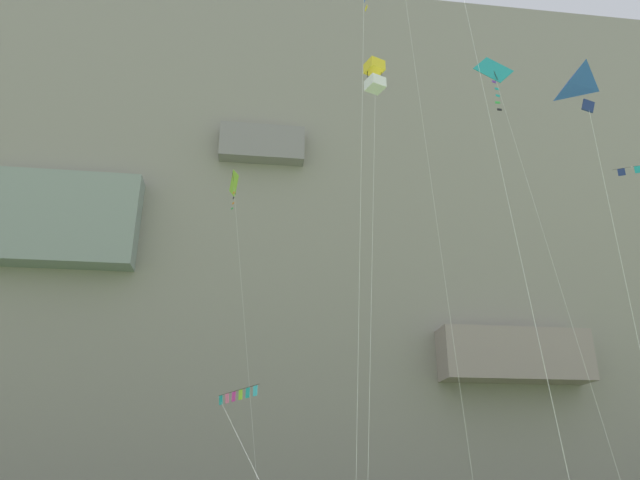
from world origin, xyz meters
name	(u,v)px	position (x,y,z in m)	size (l,w,h in m)	color
cliff_face	(256,245)	(0.00, 62.08, 29.94)	(180.00, 28.49, 59.92)	gray
kite_diamond_low_right	(235,193)	(-1.93, 29.88, 21.09)	(2.95, 4.79, 22.84)	#8CCC33
kite_box_low_center	(375,77)	(5.28, 18.12, 22.42)	(2.71, 5.50, 23.31)	yellow
kite_delta_upper_left	(400,1)	(7.54, 20.23, 29.78)	(2.26, 2.46, 31.48)	#CC3399
kite_delta_near_cliff	(602,109)	(11.99, 10.61, 15.85)	(2.48, 2.87, 16.29)	blue
kite_banner_mid_center	(240,404)	(-0.80, 18.55, 5.96)	(3.47, 7.86, 6.57)	black
kite_diamond_high_center	(496,78)	(12.71, 19.73, 24.24)	(2.70, 3.86, 26.00)	teal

